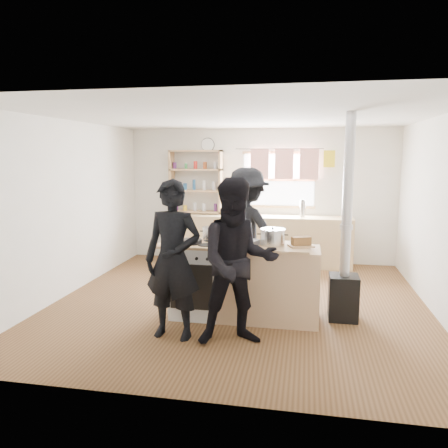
{
  "coord_description": "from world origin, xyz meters",
  "views": [
    {
      "loc": [
        0.87,
        -5.71,
        2.0
      ],
      "look_at": [
        -0.2,
        -0.1,
        1.1
      ],
      "focal_mm": 35.0,
      "sensor_mm": 36.0,
      "label": 1
    }
  ],
  "objects_px": {
    "bread_board": "(301,242)",
    "flue_heater": "(345,268)",
    "cooking_island": "(244,281)",
    "skillet_greens": "(191,241)",
    "thermos": "(303,209)",
    "stockpot_stove": "(211,233)",
    "roast_tray": "(242,242)",
    "person_near_left": "(173,260)",
    "stockpot_counter": "(273,237)",
    "person_near_right": "(238,262)",
    "person_far": "(246,231)"
  },
  "relations": [
    {
      "from": "bread_board",
      "to": "flue_heater",
      "type": "distance_m",
      "value": 0.65
    },
    {
      "from": "bread_board",
      "to": "flue_heater",
      "type": "bearing_deg",
      "value": 19.76
    },
    {
      "from": "cooking_island",
      "to": "flue_heater",
      "type": "distance_m",
      "value": 1.23
    },
    {
      "from": "person_near_right",
      "to": "person_far",
      "type": "height_order",
      "value": "person_far"
    },
    {
      "from": "stockpot_stove",
      "to": "person_near_left",
      "type": "xyz_separation_m",
      "value": [
        -0.22,
        -0.93,
        -0.14
      ]
    },
    {
      "from": "stockpot_stove",
      "to": "person_near_right",
      "type": "distance_m",
      "value": 1.09
    },
    {
      "from": "roast_tray",
      "to": "stockpot_stove",
      "type": "distance_m",
      "value": 0.52
    },
    {
      "from": "bread_board",
      "to": "person_near_left",
      "type": "xyz_separation_m",
      "value": [
        -1.36,
        -0.7,
        -0.11
      ]
    },
    {
      "from": "stockpot_stove",
      "to": "stockpot_counter",
      "type": "height_order",
      "value": "stockpot_counter"
    },
    {
      "from": "person_near_right",
      "to": "person_far",
      "type": "distance_m",
      "value": 1.77
    },
    {
      "from": "stockpot_stove",
      "to": "bread_board",
      "type": "distance_m",
      "value": 1.16
    },
    {
      "from": "roast_tray",
      "to": "flue_heater",
      "type": "xyz_separation_m",
      "value": [
        1.22,
        0.24,
        -0.33
      ]
    },
    {
      "from": "cooking_island",
      "to": "roast_tray",
      "type": "relative_size",
      "value": 4.68
    },
    {
      "from": "thermos",
      "to": "person_near_left",
      "type": "height_order",
      "value": "person_near_left"
    },
    {
      "from": "skillet_greens",
      "to": "stockpot_counter",
      "type": "distance_m",
      "value": 1.0
    },
    {
      "from": "stockpot_stove",
      "to": "flue_heater",
      "type": "distance_m",
      "value": 1.71
    },
    {
      "from": "bread_board",
      "to": "person_far",
      "type": "xyz_separation_m",
      "value": [
        -0.79,
        1.03,
        -0.07
      ]
    },
    {
      "from": "cooking_island",
      "to": "bread_board",
      "type": "bearing_deg",
      "value": -1.61
    },
    {
      "from": "cooking_island",
      "to": "flue_heater",
      "type": "xyz_separation_m",
      "value": [
        1.2,
        0.17,
        0.18
      ]
    },
    {
      "from": "person_far",
      "to": "skillet_greens",
      "type": "bearing_deg",
      "value": 85.16
    },
    {
      "from": "cooking_island",
      "to": "skillet_greens",
      "type": "distance_m",
      "value": 0.82
    },
    {
      "from": "cooking_island",
      "to": "person_far",
      "type": "xyz_separation_m",
      "value": [
        -0.12,
        1.01,
        0.45
      ]
    },
    {
      "from": "person_near_right",
      "to": "cooking_island",
      "type": "bearing_deg",
      "value": 75.34
    },
    {
      "from": "stockpot_stove",
      "to": "bread_board",
      "type": "bearing_deg",
      "value": -11.51
    },
    {
      "from": "thermos",
      "to": "cooking_island",
      "type": "distance_m",
      "value": 2.91
    },
    {
      "from": "person_near_right",
      "to": "stockpot_stove",
      "type": "bearing_deg",
      "value": 99.9
    },
    {
      "from": "cooking_island",
      "to": "skillet_greens",
      "type": "height_order",
      "value": "skillet_greens"
    },
    {
      "from": "stockpot_counter",
      "to": "flue_heater",
      "type": "relative_size",
      "value": 0.12
    },
    {
      "from": "stockpot_counter",
      "to": "person_near_left",
      "type": "relative_size",
      "value": 0.17
    },
    {
      "from": "cooking_island",
      "to": "thermos",
      "type": "bearing_deg",
      "value": 76.56
    },
    {
      "from": "roast_tray",
      "to": "person_near_left",
      "type": "xyz_separation_m",
      "value": [
        -0.67,
        -0.65,
        -0.09
      ]
    },
    {
      "from": "flue_heater",
      "to": "stockpot_counter",
      "type": "bearing_deg",
      "value": -169.15
    },
    {
      "from": "stockpot_stove",
      "to": "bread_board",
      "type": "height_order",
      "value": "stockpot_stove"
    },
    {
      "from": "stockpot_counter",
      "to": "person_far",
      "type": "height_order",
      "value": "person_far"
    },
    {
      "from": "stockpot_stove",
      "to": "bread_board",
      "type": "relative_size",
      "value": 0.69
    },
    {
      "from": "cooking_island",
      "to": "stockpot_counter",
      "type": "relative_size",
      "value": 6.53
    },
    {
      "from": "thermos",
      "to": "flue_heater",
      "type": "distance_m",
      "value": 2.69
    },
    {
      "from": "stockpot_stove",
      "to": "flue_heater",
      "type": "relative_size",
      "value": 0.09
    },
    {
      "from": "thermos",
      "to": "flue_heater",
      "type": "bearing_deg",
      "value": -78.23
    },
    {
      "from": "stockpot_stove",
      "to": "roast_tray",
      "type": "bearing_deg",
      "value": -32.29
    },
    {
      "from": "stockpot_counter",
      "to": "person_far",
      "type": "xyz_separation_m",
      "value": [
        -0.46,
        1.01,
        -0.12
      ]
    },
    {
      "from": "skillet_greens",
      "to": "stockpot_counter",
      "type": "height_order",
      "value": "stockpot_counter"
    },
    {
      "from": "stockpot_stove",
      "to": "skillet_greens",
      "type": "bearing_deg",
      "value": -123.09
    },
    {
      "from": "stockpot_counter",
      "to": "stockpot_stove",
      "type": "bearing_deg",
      "value": 165.4
    },
    {
      "from": "person_far",
      "to": "flue_heater",
      "type": "bearing_deg",
      "value": 168.65
    },
    {
      "from": "cooking_island",
      "to": "stockpot_stove",
      "type": "distance_m",
      "value": 0.75
    },
    {
      "from": "person_far",
      "to": "person_near_right",
      "type": "bearing_deg",
      "value": 116.19
    },
    {
      "from": "cooking_island",
      "to": "person_near_left",
      "type": "distance_m",
      "value": 1.07
    },
    {
      "from": "cooking_island",
      "to": "person_near_right",
      "type": "relative_size",
      "value": 1.11
    },
    {
      "from": "stockpot_stove",
      "to": "person_near_right",
      "type": "relative_size",
      "value": 0.13
    }
  ]
}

